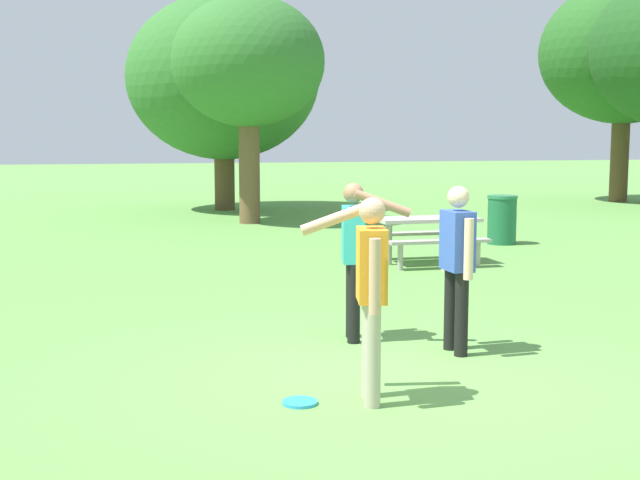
{
  "coord_description": "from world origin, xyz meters",
  "views": [
    {
      "loc": [
        -2.39,
        -6.89,
        2.11
      ],
      "look_at": [
        -0.14,
        1.85,
        1.0
      ],
      "focal_mm": 47.31,
      "sensor_mm": 36.0,
      "label": 1
    }
  ],
  "objects": [
    {
      "name": "ground_plane",
      "position": [
        0.0,
        0.0,
        0.0
      ],
      "size": [
        120.0,
        120.0,
        0.0
      ],
      "primitive_type": "plane",
      "color": "#609947"
    },
    {
      "name": "person_thrower",
      "position": [
        -0.38,
        -0.65,
        0.96
      ],
      "size": [
        0.65,
        0.72,
        1.64
      ],
      "color": "#B7AD93",
      "rests_on": "ground"
    },
    {
      "name": "person_catcher",
      "position": [
        0.1,
        1.36,
        0.96
      ],
      "size": [
        0.65,
        0.72,
        1.64
      ],
      "color": "black",
      "rests_on": "ground"
    },
    {
      "name": "person_bystander",
      "position": [
        0.92,
        0.61,
        0.94
      ],
      "size": [
        0.22,
        0.61,
        1.64
      ],
      "color": "black",
      "rests_on": "ground"
    },
    {
      "name": "frisbee",
      "position": [
        -0.93,
        -0.57,
        0.01
      ],
      "size": [
        0.28,
        0.28,
        0.03
      ],
      "primitive_type": "cylinder",
      "color": "#2D9EDB",
      "rests_on": "ground"
    },
    {
      "name": "picnic_table_near",
      "position": [
        2.81,
        6.17,
        0.56
      ],
      "size": [
        1.71,
        1.44,
        0.77
      ],
      "color": "#B2ADA3",
      "rests_on": "ground"
    },
    {
      "name": "trash_can_further_along",
      "position": [
        5.2,
        8.19,
        0.48
      ],
      "size": [
        0.59,
        0.59,
        0.96
      ],
      "color": "#1E663D",
      "rests_on": "ground"
    },
    {
      "name": "tree_tall_left",
      "position": [
        1.0,
        17.32,
        3.76
      ],
      "size": [
        5.47,
        5.47,
        6.1
      ],
      "color": "brown",
      "rests_on": "ground"
    },
    {
      "name": "tree_broad_center",
      "position": [
        1.06,
        13.4,
        3.85
      ],
      "size": [
        3.67,
        3.67,
        5.45
      ],
      "color": "brown",
      "rests_on": "ground"
    },
    {
      "name": "tree_slender_mid",
      "position": [
        13.79,
        17.13,
        4.74
      ],
      "size": [
        5.32,
        5.32,
        7.03
      ],
      "color": "brown",
      "rests_on": "ground"
    }
  ]
}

